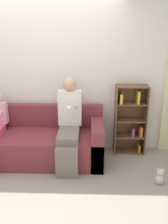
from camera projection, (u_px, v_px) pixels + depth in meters
The scene contains 6 objects.
ground_plane at pixel (39, 176), 3.46m from camera, with size 14.00×14.00×0.00m, color #9E9384.
back_wall at pixel (46, 77), 3.97m from camera, with size 10.00×0.06×2.55m.
couch at pixel (37, 143), 3.85m from camera, with size 2.15×0.84×0.84m.
adult_seated at pixel (69, 122), 3.65m from camera, with size 0.37×0.83×1.34m.
bookshelf at pixel (130, 119), 4.01m from camera, with size 0.52×0.27×1.18m.
teddy_bear at pixel (160, 177), 3.25m from camera, with size 0.12×0.10×0.25m.
Camera 1 is at (0.76, -2.95, 2.01)m, focal length 38.00 mm.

